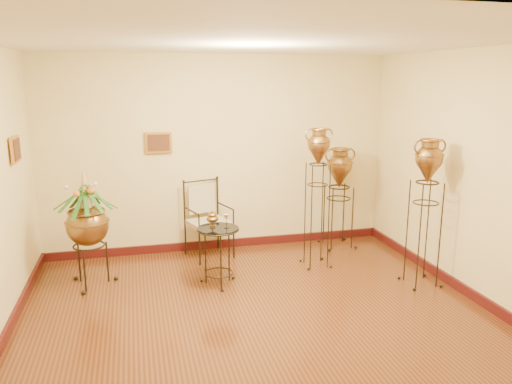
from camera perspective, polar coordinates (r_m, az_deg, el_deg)
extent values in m
plane|color=#603116|center=(5.28, 0.78, -15.00)|extent=(5.00, 5.00, 0.00)
cube|color=#43100F|center=(7.49, -4.04, -5.91)|extent=(5.00, 0.04, 0.12)
cube|color=#43100F|center=(6.30, 23.60, -10.77)|extent=(0.04, 5.00, 0.12)
cube|color=gold|center=(7.04, -11.08, 5.55)|extent=(0.36, 0.03, 0.29)
cube|color=gold|center=(6.15, -25.79, 4.41)|extent=(0.03, 0.36, 0.29)
cube|color=beige|center=(7.02, -5.40, -3.54)|extent=(0.64, 0.61, 0.06)
cube|color=beige|center=(6.94, -5.45, -1.12)|extent=(0.39, 0.15, 0.42)
cylinder|color=black|center=(6.00, -4.37, -4.18)|extent=(0.50, 0.50, 0.02)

